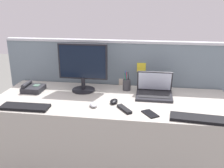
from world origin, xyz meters
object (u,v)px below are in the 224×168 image
(desk_phone, at_px, (33,88))
(computer_mouse_left_hand, at_px, (93,105))
(desktop_monitor, at_px, (83,65))
(laptop, at_px, (154,90))
(keyboard_spare, at_px, (25,107))
(pen_cup, at_px, (127,85))
(computer_mouse_right_hand, at_px, (114,101))
(keyboard_main, at_px, (203,119))
(cell_phone_black_slab, at_px, (150,114))
(tv_remote, at_px, (124,109))

(desk_phone, relative_size, computer_mouse_left_hand, 1.81)
(desktop_monitor, bearing_deg, laptop, -2.52)
(laptop, xyz_separation_m, computer_mouse_left_hand, (-0.48, -0.33, -0.03))
(laptop, height_order, keyboard_spare, laptop)
(keyboard_spare, relative_size, pen_cup, 2.05)
(desk_phone, relative_size, keyboard_spare, 0.47)
(computer_mouse_right_hand, bearing_deg, keyboard_spare, -153.06)
(desk_phone, relative_size, computer_mouse_right_hand, 1.81)
(keyboard_main, bearing_deg, computer_mouse_right_hand, 166.96)
(desktop_monitor, height_order, cell_phone_black_slab, desktop_monitor)
(desktop_monitor, height_order, computer_mouse_right_hand, desktop_monitor)
(computer_mouse_left_hand, height_order, pen_cup, pen_cup)
(desk_phone, bearing_deg, keyboard_spare, -73.46)
(computer_mouse_right_hand, xyz_separation_m, computer_mouse_left_hand, (-0.15, -0.09, 0.00))
(keyboard_main, distance_m, computer_mouse_left_hand, 0.83)
(keyboard_main, distance_m, tv_remote, 0.58)
(desk_phone, bearing_deg, laptop, 2.95)
(desk_phone, bearing_deg, keyboard_main, -15.17)
(desk_phone, height_order, pen_cup, pen_cup)
(pen_cup, distance_m, tv_remote, 0.47)
(desktop_monitor, xyz_separation_m, cell_phone_black_slab, (0.63, -0.44, -0.24))
(laptop, relative_size, keyboard_main, 0.70)
(keyboard_spare, height_order, computer_mouse_left_hand, computer_mouse_left_hand)
(computer_mouse_right_hand, xyz_separation_m, pen_cup, (0.07, 0.33, 0.04))
(cell_phone_black_slab, bearing_deg, pen_cup, 80.06)
(keyboard_main, xyz_separation_m, tv_remote, (-0.57, 0.09, -0.00))
(pen_cup, bearing_deg, tv_remote, -86.70)
(desk_phone, height_order, computer_mouse_left_hand, desk_phone)
(keyboard_main, distance_m, pen_cup, 0.82)
(laptop, xyz_separation_m, keyboard_main, (0.34, -0.45, -0.04))
(laptop, relative_size, computer_mouse_left_hand, 3.16)
(desktop_monitor, distance_m, pen_cup, 0.45)
(desk_phone, bearing_deg, cell_phone_black_slab, -17.76)
(keyboard_main, bearing_deg, computer_mouse_left_hand, 176.34)
(computer_mouse_right_hand, bearing_deg, cell_phone_black_slab, -20.40)
(keyboard_main, relative_size, cell_phone_black_slab, 3.20)
(desktop_monitor, relative_size, tv_remote, 2.68)
(laptop, distance_m, keyboard_spare, 1.10)
(keyboard_spare, xyz_separation_m, computer_mouse_right_hand, (0.68, 0.21, 0.01))
(cell_phone_black_slab, bearing_deg, laptop, 51.76)
(desk_phone, xyz_separation_m, pen_cup, (0.87, 0.16, 0.03))
(computer_mouse_right_hand, height_order, pen_cup, pen_cup)
(desktop_monitor, relative_size, laptop, 1.44)
(desk_phone, bearing_deg, tv_remote, -18.84)
(laptop, bearing_deg, computer_mouse_left_hand, -146.03)
(pen_cup, bearing_deg, computer_mouse_left_hand, -118.04)
(computer_mouse_left_hand, relative_size, pen_cup, 0.53)
(laptop, xyz_separation_m, tv_remote, (-0.23, -0.36, -0.04))
(keyboard_spare, distance_m, computer_mouse_left_hand, 0.54)
(keyboard_spare, xyz_separation_m, pen_cup, (0.75, 0.54, 0.04))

